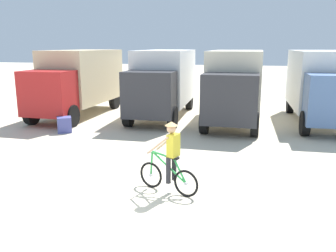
{
  "coord_description": "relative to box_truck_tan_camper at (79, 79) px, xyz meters",
  "views": [
    {
      "loc": [
        2.72,
        -6.83,
        3.6
      ],
      "look_at": [
        0.16,
        3.85,
        1.1
      ],
      "focal_mm": 38.09,
      "sensor_mm": 36.0,
      "label": 1
    }
  ],
  "objects": [
    {
      "name": "box_truck_tan_camper",
      "position": [
        0.0,
        0.0,
        0.0
      ],
      "size": [
        2.47,
        6.78,
        3.35
      ],
      "color": "#CCB78E",
      "rests_on": "ground"
    },
    {
      "name": "ground_plane",
      "position": [
        6.12,
        -10.12,
        -1.87
      ],
      "size": [
        120.0,
        120.0,
        0.0
      ],
      "primitive_type": "plane",
      "color": "beige"
    },
    {
      "name": "box_truck_cream_rv",
      "position": [
        8.0,
        0.15,
        0.0
      ],
      "size": [
        2.46,
        6.78,
        3.35
      ],
      "color": "beige",
      "rests_on": "ground"
    },
    {
      "name": "box_truck_white_box",
      "position": [
        11.91,
        0.82,
        0.0
      ],
      "size": [
        2.55,
        6.81,
        3.35
      ],
      "color": "white",
      "rests_on": "ground"
    },
    {
      "name": "supply_crate",
      "position": [
        1.17,
        -3.72,
        -1.55
      ],
      "size": [
        0.78,
        0.79,
        0.65
      ],
      "primitive_type": "cube",
      "rotation": [
        0.0,
        0.0,
        0.55
      ],
      "color": "#4C5199",
      "rests_on": "ground"
    },
    {
      "name": "box_truck_avon_van",
      "position": [
        4.37,
        0.69,
        0.0
      ],
      "size": [
        2.57,
        6.82,
        3.35
      ],
      "color": "white",
      "rests_on": "ground"
    },
    {
      "name": "cyclist_orange_shirt",
      "position": [
        6.95,
        -8.85,
        -1.03
      ],
      "size": [
        1.64,
        0.74,
        1.82
      ],
      "color": "black",
      "rests_on": "ground"
    }
  ]
}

